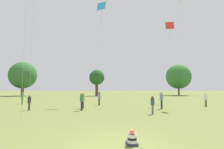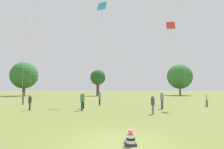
{
  "view_description": "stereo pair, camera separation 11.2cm",
  "coord_description": "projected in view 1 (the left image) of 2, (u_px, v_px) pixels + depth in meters",
  "views": [
    {
      "loc": [
        -0.71,
        -6.97,
        2.2
      ],
      "look_at": [
        0.15,
        6.94,
        3.31
      ],
      "focal_mm": 28.0,
      "sensor_mm": 36.0,
      "label": 1
    },
    {
      "loc": [
        -0.59,
        -6.97,
        2.2
      ],
      "look_at": [
        0.15,
        6.94,
        3.31
      ],
      "focal_mm": 28.0,
      "sensor_mm": 36.0,
      "label": 2
    }
  ],
  "objects": [
    {
      "name": "distant_tree_0",
      "position": [
        23.0,
        75.0,
        51.64
      ],
      "size": [
        7.85,
        7.85,
        9.99
      ],
      "color": "brown",
      "rests_on": "ground"
    },
    {
      "name": "kite_2",
      "position": [
        101.0,
        8.0,
        25.8
      ],
      "size": [
        1.42,
        1.02,
        15.01
      ],
      "rotation": [
        0.0,
        0.0,
        5.02
      ],
      "color": "#339EDB",
      "rests_on": "ground"
    },
    {
      "name": "person_standing_6",
      "position": [
        161.0,
        99.0,
        18.78
      ],
      "size": [
        0.39,
        0.39,
        1.84
      ],
      "rotation": [
        0.0,
        0.0,
        4.67
      ],
      "color": "#282D42",
      "rests_on": "ground"
    },
    {
      "name": "person_standing_7",
      "position": [
        83.0,
        99.0,
        19.05
      ],
      "size": [
        0.46,
        0.46,
        1.73
      ],
      "rotation": [
        0.0,
        0.0,
        4.2
      ],
      "color": "black",
      "rests_on": "ground"
    },
    {
      "name": "person_standing_2",
      "position": [
        99.0,
        97.0,
        22.66
      ],
      "size": [
        0.43,
        0.43,
        1.79
      ],
      "rotation": [
        0.0,
        0.0,
        3.39
      ],
      "color": "black",
      "rests_on": "ground"
    },
    {
      "name": "person_standing_3",
      "position": [
        153.0,
        103.0,
        14.98
      ],
      "size": [
        0.42,
        0.42,
        1.57
      ],
      "rotation": [
        0.0,
        0.0,
        0.44
      ],
      "color": "slate",
      "rests_on": "ground"
    },
    {
      "name": "person_standing_0",
      "position": [
        29.0,
        101.0,
        17.49
      ],
      "size": [
        0.42,
        0.42,
        1.52
      ],
      "rotation": [
        0.0,
        0.0,
        5.14
      ],
      "color": "black",
      "rests_on": "ground"
    },
    {
      "name": "seated_toddler",
      "position": [
        132.0,
        139.0,
        6.78
      ],
      "size": [
        0.45,
        0.55,
        0.6
      ],
      "rotation": [
        0.0,
        0.0,
        -0.03
      ],
      "color": "#282D47",
      "rests_on": "ground"
    },
    {
      "name": "person_standing_1",
      "position": [
        206.0,
        99.0,
        21.48
      ],
      "size": [
        0.51,
        0.51,
        1.61
      ],
      "rotation": [
        0.0,
        0.0,
        5.1
      ],
      "color": "brown",
      "rests_on": "ground"
    },
    {
      "name": "ground_plane",
      "position": [
        119.0,
        145.0,
        6.8
      ],
      "size": [
        300.0,
        300.0,
        0.0
      ],
      "primitive_type": "plane",
      "color": "olive"
    },
    {
      "name": "kite_0",
      "position": [
        182.0,
        3.0,
        23.44
      ],
      "size": [
        0.77,
        1.02,
        14.54
      ],
      "rotation": [
        0.0,
        0.0,
        3.85
      ],
      "color": "yellow",
      "rests_on": "ground"
    },
    {
      "name": "distant_tree_1",
      "position": [
        97.0,
        78.0,
        51.93
      ],
      "size": [
        4.52,
        4.52,
        7.73
      ],
      "color": "brown",
      "rests_on": "ground"
    },
    {
      "name": "person_standing_4",
      "position": [
        82.0,
        100.0,
        17.27
      ],
      "size": [
        0.45,
        0.45,
        1.8
      ],
      "rotation": [
        0.0,
        0.0,
        4.41
      ],
      "color": "#282D42",
      "rests_on": "ground"
    },
    {
      "name": "person_standing_5",
      "position": [
        22.0,
        97.0,
        23.54
      ],
      "size": [
        0.41,
        0.41,
        1.7
      ],
      "rotation": [
        0.0,
        0.0,
        2.28
      ],
      "color": "#282D42",
      "rests_on": "ground"
    },
    {
      "name": "distant_tree_2",
      "position": [
        178.0,
        77.0,
        55.86
      ],
      "size": [
        7.83,
        7.83,
        9.88
      ],
      "color": "brown",
      "rests_on": "ground"
    },
    {
      "name": "kite_6",
      "position": [
        170.0,
        27.0,
        29.81
      ],
      "size": [
        1.47,
        0.69,
        13.62
      ],
      "rotation": [
        0.0,
        0.0,
        5.33
      ],
      "color": "red",
      "rests_on": "ground"
    }
  ]
}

